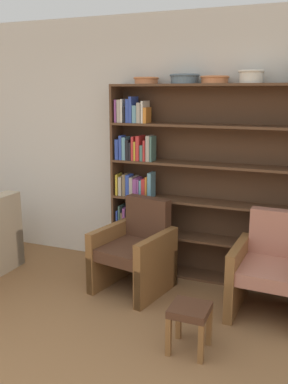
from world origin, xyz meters
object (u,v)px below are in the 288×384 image
object	(u,v)px
armchair_leather	(136,250)
footstool	(190,316)
bookshelf	(194,185)
bowl_olive	(251,76)
armchair_cushioned	(271,270)
bowl_stoneware	(146,80)
bowl_cream	(185,78)
bowl_slate	(215,79)

from	to	relation	value
armchair_leather	footstool	xyz separation A→B (m)	(0.81, -0.84, -0.11)
bookshelf	bowl_olive	bearing A→B (deg)	-2.24
bookshelf	armchair_cushioned	bearing A→B (deg)	-32.04
bowl_stoneware	armchair_leather	bearing A→B (deg)	-79.52
bowl_cream	armchair_cushioned	size ratio (longest dim) A/B	0.33
armchair_cushioned	bowl_olive	bearing A→B (deg)	-54.00
bowl_cream	armchair_cushioned	bearing A→B (deg)	-27.72
bowl_olive	armchair_leather	distance (m)	2.02
bookshelf	bowl_cream	distance (m)	1.09
bookshelf	armchair_leather	world-z (taller)	bookshelf
bowl_olive	footstool	distance (m)	2.27
bowl_cream	bookshelf	bearing A→B (deg)	9.21
footstool	bowl_stoneware	bearing A→B (deg)	123.47
bowl_stoneware	bowl_olive	size ratio (longest dim) A/B	1.09
bowl_stoneware	footstool	size ratio (longest dim) A/B	0.72
bowl_slate	bowl_olive	size ratio (longest dim) A/B	1.16
bowl_olive	footstool	bearing A→B (deg)	-96.56
bowl_slate	armchair_cushioned	xyz separation A→B (m)	(0.69, -0.52, -1.67)
bowl_cream	bowl_olive	world-z (taller)	bowl_olive
bookshelf	bowl_slate	bearing A→B (deg)	-6.55
bookshelf	footstool	xyz separation A→B (m)	(0.37, -1.39, -0.71)
bowl_slate	armchair_leather	size ratio (longest dim) A/B	0.31
bowl_stoneware	bookshelf	bearing A→B (deg)	2.19
bowl_stoneware	bowl_olive	xyz separation A→B (m)	(1.06, 0.00, 0.03)
bowl_slate	bowl_olive	world-z (taller)	bowl_olive
bowl_stoneware	bowl_olive	bearing A→B (deg)	0.00
bowl_cream	bowl_olive	distance (m)	0.65
bowl_olive	armchair_leather	bearing A→B (deg)	-151.52
bookshelf	armchair_leather	size ratio (longest dim) A/B	2.45
armchair_cushioned	footstool	distance (m)	0.99
bowl_stoneware	armchair_cushioned	world-z (taller)	bowl_stoneware
bookshelf	bowl_stoneware	size ratio (longest dim) A/B	8.33
bookshelf	bowl_olive	size ratio (longest dim) A/B	9.07
bowl_stoneware	armchair_leather	distance (m)	1.75
bowl_stoneware	bowl_slate	xyz separation A→B (m)	(0.72, 0.00, 0.00)
bookshelf	bowl_olive	world-z (taller)	bowl_olive
armchair_cushioned	footstool	size ratio (longest dim) A/B	2.44
armchair_cushioned	armchair_leather	bearing A→B (deg)	2.74
bowl_slate	armchair_leather	distance (m)	1.85
bowl_stoneware	bowl_olive	world-z (taller)	bowl_olive
bookshelf	footstool	distance (m)	1.60
armchair_cushioned	bowl_slate	bearing A→B (deg)	-34.48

